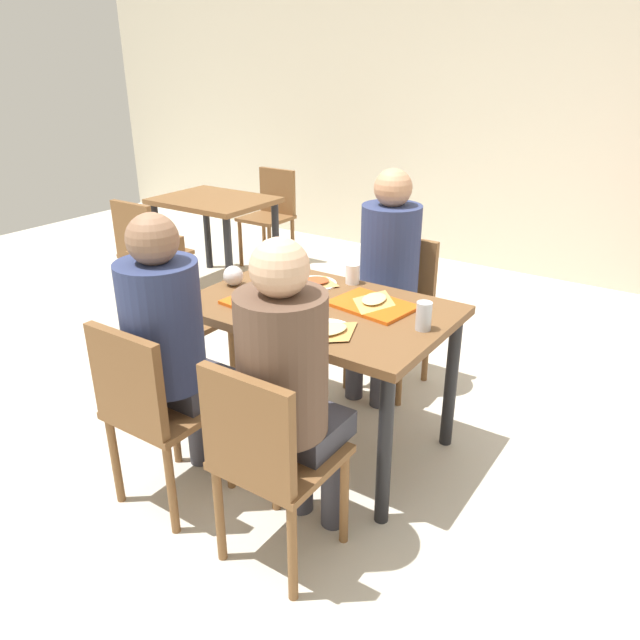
% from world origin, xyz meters
% --- Properties ---
extents(ground_plane, '(10.00, 10.00, 0.02)m').
position_xyz_m(ground_plane, '(0.00, 0.00, -0.01)').
color(ground_plane, beige).
extents(back_wall, '(10.00, 0.10, 2.80)m').
position_xyz_m(back_wall, '(0.00, 3.20, 1.40)').
color(back_wall, beige).
rests_on(back_wall, ground_plane).
extents(main_table, '(1.19, 0.79, 0.74)m').
position_xyz_m(main_table, '(0.00, 0.00, 0.64)').
color(main_table, brown).
rests_on(main_table, ground_plane).
extents(chair_near_left, '(0.40, 0.40, 0.85)m').
position_xyz_m(chair_near_left, '(-0.30, -0.78, 0.50)').
color(chair_near_left, brown).
rests_on(chair_near_left, ground_plane).
extents(chair_near_right, '(0.40, 0.40, 0.85)m').
position_xyz_m(chair_near_right, '(0.30, -0.78, 0.50)').
color(chair_near_right, brown).
rests_on(chair_near_right, ground_plane).
extents(chair_far_side, '(0.40, 0.40, 0.85)m').
position_xyz_m(chair_far_side, '(0.00, 0.78, 0.50)').
color(chair_far_side, brown).
rests_on(chair_far_side, ground_plane).
extents(chair_left_end, '(0.40, 0.40, 0.85)m').
position_xyz_m(chair_left_end, '(-0.98, 0.00, 0.50)').
color(chair_left_end, brown).
rests_on(chair_left_end, ground_plane).
extents(person_in_red, '(0.32, 0.42, 1.26)m').
position_xyz_m(person_in_red, '(-0.30, -0.64, 0.75)').
color(person_in_red, '#383842').
rests_on(person_in_red, ground_plane).
extents(person_in_brown_jacket, '(0.32, 0.42, 1.26)m').
position_xyz_m(person_in_brown_jacket, '(0.30, -0.64, 0.75)').
color(person_in_brown_jacket, '#383842').
rests_on(person_in_brown_jacket, ground_plane).
extents(person_far_side, '(0.32, 0.42, 1.26)m').
position_xyz_m(person_far_side, '(-0.00, 0.64, 0.75)').
color(person_far_side, '#383842').
rests_on(person_far_side, ground_plane).
extents(tray_red_near, '(0.38, 0.29, 0.02)m').
position_xyz_m(tray_red_near, '(-0.21, -0.14, 0.75)').
color(tray_red_near, '#D85914').
rests_on(tray_red_near, main_table).
extents(tray_red_far, '(0.39, 0.31, 0.02)m').
position_xyz_m(tray_red_far, '(0.21, 0.12, 0.75)').
color(tray_red_far, '#D85914').
rests_on(tray_red_far, main_table).
extents(paper_plate_center, '(0.22, 0.22, 0.01)m').
position_xyz_m(paper_plate_center, '(-0.18, 0.22, 0.74)').
color(paper_plate_center, white).
rests_on(paper_plate_center, main_table).
extents(paper_plate_near_edge, '(0.22, 0.22, 0.01)m').
position_xyz_m(paper_plate_near_edge, '(0.18, -0.22, 0.74)').
color(paper_plate_near_edge, white).
rests_on(paper_plate_near_edge, main_table).
extents(pizza_slice_a, '(0.27, 0.26, 0.02)m').
position_xyz_m(pizza_slice_a, '(-0.19, -0.11, 0.76)').
color(pizza_slice_a, '#C68C47').
rests_on(pizza_slice_a, tray_red_near).
extents(pizza_slice_b, '(0.19, 0.26, 0.02)m').
position_xyz_m(pizza_slice_b, '(0.20, 0.14, 0.76)').
color(pizza_slice_b, tan).
rests_on(pizza_slice_b, tray_red_far).
extents(pizza_slice_c, '(0.20, 0.19, 0.02)m').
position_xyz_m(pizza_slice_c, '(-0.17, 0.22, 0.75)').
color(pizza_slice_c, tan).
rests_on(pizza_slice_c, paper_plate_center).
extents(pizza_slice_d, '(0.21, 0.26, 0.02)m').
position_xyz_m(pizza_slice_d, '(0.21, -0.24, 0.75)').
color(pizza_slice_d, '#C68C47').
rests_on(pizza_slice_d, paper_plate_near_edge).
extents(plastic_cup_a, '(0.07, 0.07, 0.10)m').
position_xyz_m(plastic_cup_a, '(-0.03, 0.34, 0.79)').
color(plastic_cup_a, white).
rests_on(plastic_cup_a, main_table).
extents(plastic_cup_b, '(0.07, 0.07, 0.10)m').
position_xyz_m(plastic_cup_b, '(0.03, -0.34, 0.79)').
color(plastic_cup_b, white).
rests_on(plastic_cup_b, main_table).
extents(soda_can, '(0.07, 0.07, 0.12)m').
position_xyz_m(soda_can, '(0.51, 0.02, 0.80)').
color(soda_can, '#B7BCC6').
rests_on(soda_can, main_table).
extents(condiment_bottle, '(0.06, 0.06, 0.16)m').
position_xyz_m(condiment_bottle, '(-0.39, 0.22, 0.82)').
color(condiment_bottle, red).
rests_on(condiment_bottle, main_table).
extents(foil_bundle, '(0.10, 0.10, 0.10)m').
position_xyz_m(foil_bundle, '(-0.51, -0.02, 0.79)').
color(foil_bundle, silver).
rests_on(foil_bundle, main_table).
extents(background_table, '(0.90, 0.70, 0.74)m').
position_xyz_m(background_table, '(-1.98, 1.41, 0.61)').
color(background_table, brown).
rests_on(background_table, ground_plane).
extents(background_chair_near, '(0.40, 0.40, 0.85)m').
position_xyz_m(background_chair_near, '(-1.98, 0.68, 0.50)').
color(background_chair_near, brown).
rests_on(background_chair_near, ground_plane).
extents(background_chair_far, '(0.40, 0.40, 0.85)m').
position_xyz_m(background_chair_far, '(-1.98, 2.15, 0.50)').
color(background_chair_far, brown).
rests_on(background_chair_far, ground_plane).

